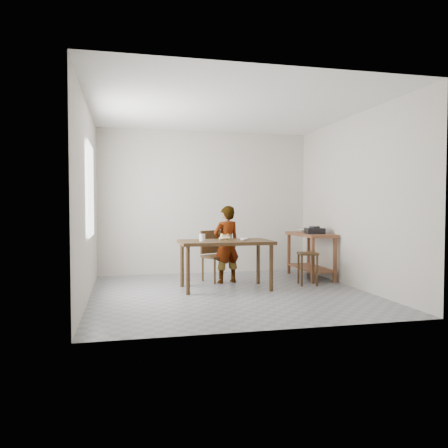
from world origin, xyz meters
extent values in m
cube|color=slate|center=(0.00, 0.00, -0.02)|extent=(4.00, 4.00, 0.04)
cube|color=white|center=(0.00, 0.00, 2.72)|extent=(4.00, 4.00, 0.04)
cube|color=beige|center=(0.00, 2.02, 1.35)|extent=(4.00, 0.04, 2.70)
cube|color=beige|center=(0.00, -2.02, 1.35)|extent=(4.00, 0.04, 2.70)
cube|color=beige|center=(-2.02, 0.00, 1.35)|extent=(0.04, 4.00, 2.70)
cube|color=beige|center=(2.02, 0.00, 1.35)|extent=(0.04, 4.00, 2.70)
cube|color=white|center=(-1.97, 0.20, 1.50)|extent=(0.02, 1.10, 1.30)
imported|color=silver|center=(0.14, 0.84, 0.64)|extent=(0.54, 0.43, 1.28)
cylinder|color=silver|center=(-0.37, 0.24, 0.80)|extent=(0.09, 0.09, 0.11)
imported|color=white|center=(0.27, 0.22, 0.77)|extent=(0.15, 0.15, 0.04)
imported|color=white|center=(1.70, 1.31, 0.83)|extent=(0.24, 0.24, 0.05)
cube|color=black|center=(1.70, 0.79, 0.85)|extent=(0.35, 0.35, 0.10)
camera|label=1|loc=(-1.50, -6.22, 1.27)|focal=35.00mm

